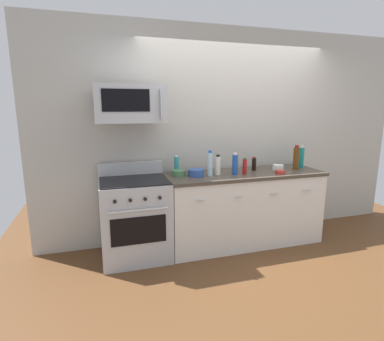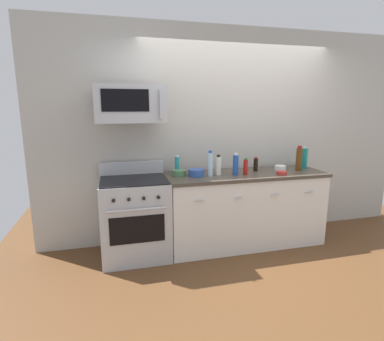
% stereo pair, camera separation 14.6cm
% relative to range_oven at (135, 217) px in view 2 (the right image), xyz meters
% --- Properties ---
extents(ground_plane, '(6.08, 6.08, 0.00)m').
position_rel_range_oven_xyz_m(ground_plane, '(1.36, -0.00, -0.47)').
color(ground_plane, brown).
extents(back_wall, '(5.07, 0.10, 2.70)m').
position_rel_range_oven_xyz_m(back_wall, '(1.36, 0.41, 0.88)').
color(back_wall, '#B7B2A8').
rests_on(back_wall, ground_plane).
extents(counter_unit, '(1.98, 0.66, 0.92)m').
position_rel_range_oven_xyz_m(counter_unit, '(1.36, -0.00, -0.01)').
color(counter_unit, silver).
rests_on(counter_unit, ground_plane).
extents(range_oven, '(0.76, 0.69, 1.07)m').
position_rel_range_oven_xyz_m(range_oven, '(0.00, 0.00, 0.00)').
color(range_oven, '#B7BABF').
rests_on(range_oven, ground_plane).
extents(microwave, '(0.74, 0.44, 0.40)m').
position_rel_range_oven_xyz_m(microwave, '(0.00, 0.04, 1.28)').
color(microwave, '#B7BABF').
extents(bottle_sparkling_teal, '(0.07, 0.07, 0.29)m').
position_rel_range_oven_xyz_m(bottle_sparkling_teal, '(2.22, 0.07, 0.59)').
color(bottle_sparkling_teal, '#197F7A').
rests_on(bottle_sparkling_teal, countertop_slab).
extents(bottle_dish_soap, '(0.06, 0.06, 0.22)m').
position_rel_range_oven_xyz_m(bottle_dish_soap, '(0.54, 0.20, 0.56)').
color(bottle_dish_soap, teal).
rests_on(bottle_dish_soap, countertop_slab).
extents(bottle_vinegar_white, '(0.07, 0.07, 0.24)m').
position_rel_range_oven_xyz_m(bottle_vinegar_white, '(1.00, -0.02, 0.57)').
color(bottle_vinegar_white, silver).
rests_on(bottle_vinegar_white, countertop_slab).
extents(bottle_soda_blue, '(0.07, 0.07, 0.26)m').
position_rel_range_oven_xyz_m(bottle_soda_blue, '(1.19, -0.07, 0.58)').
color(bottle_soda_blue, '#1E4CA5').
rests_on(bottle_soda_blue, countertop_slab).
extents(bottle_wine_amber, '(0.08, 0.08, 0.32)m').
position_rel_range_oven_xyz_m(bottle_wine_amber, '(2.07, -0.03, 0.60)').
color(bottle_wine_amber, '#59330F').
rests_on(bottle_wine_amber, countertop_slab).
extents(bottle_soy_sauce_dark, '(0.05, 0.05, 0.18)m').
position_rel_range_oven_xyz_m(bottle_soy_sauce_dark, '(1.53, 0.08, 0.53)').
color(bottle_soy_sauce_dark, black).
rests_on(bottle_soy_sauce_dark, countertop_slab).
extents(bottle_hot_sauce_red, '(0.05, 0.05, 0.20)m').
position_rel_range_oven_xyz_m(bottle_hot_sauce_red, '(1.32, -0.08, 0.55)').
color(bottle_hot_sauce_red, '#B21914').
rests_on(bottle_hot_sauce_red, countertop_slab).
extents(bottle_water_clear, '(0.06, 0.06, 0.30)m').
position_rel_range_oven_xyz_m(bottle_water_clear, '(0.88, -0.05, 0.59)').
color(bottle_water_clear, silver).
rests_on(bottle_water_clear, countertop_slab).
extents(bowl_green_glaze, '(0.16, 0.16, 0.06)m').
position_rel_range_oven_xyz_m(bowl_green_glaze, '(0.53, 0.07, 0.48)').
color(bowl_green_glaze, '#477A4C').
rests_on(bowl_green_glaze, countertop_slab).
extents(bowl_white_ceramic, '(0.14, 0.14, 0.07)m').
position_rel_range_oven_xyz_m(bowl_white_ceramic, '(1.84, 0.02, 0.49)').
color(bowl_white_ceramic, white).
rests_on(bowl_white_ceramic, countertop_slab).
extents(bowl_red_small, '(0.12, 0.12, 0.04)m').
position_rel_range_oven_xyz_m(bowl_red_small, '(1.74, -0.20, 0.47)').
color(bowl_red_small, '#B72D28').
rests_on(bowl_red_small, countertop_slab).
extents(bowl_blue_mixing, '(0.19, 0.19, 0.08)m').
position_rel_range_oven_xyz_m(bowl_blue_mixing, '(0.73, -0.02, 0.49)').
color(bowl_blue_mixing, '#2D519E').
rests_on(bowl_blue_mixing, countertop_slab).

